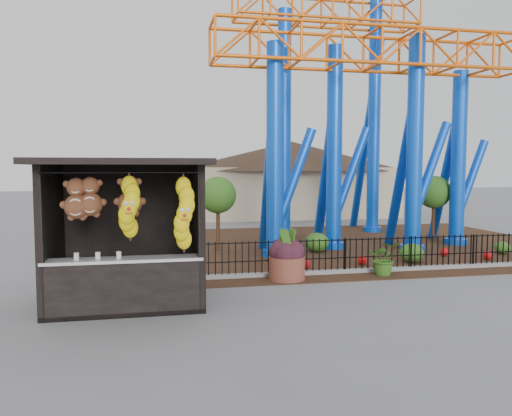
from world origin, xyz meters
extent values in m
plane|color=slate|center=(0.00, 0.00, 0.00)|extent=(120.00, 120.00, 0.00)
cube|color=#331E11|center=(4.00, 8.00, 0.01)|extent=(18.00, 12.00, 0.02)
cube|color=gray|center=(4.00, 3.00, 0.06)|extent=(18.00, 0.18, 0.12)
cube|color=black|center=(-3.00, 1.20, 0.05)|extent=(3.20, 2.60, 0.10)
cube|color=black|center=(-3.00, 2.44, 1.50)|extent=(3.20, 0.12, 3.00)
cube|color=black|center=(-4.54, 1.20, 1.50)|extent=(0.12, 2.60, 3.00)
cube|color=black|center=(-1.46, 1.20, 1.50)|extent=(0.12, 2.60, 3.00)
cube|color=black|center=(-3.00, 0.95, 3.06)|extent=(3.50, 3.40, 0.12)
cube|color=black|center=(-4.53, -0.03, 1.50)|extent=(0.14, 0.14, 3.00)
cube|color=black|center=(-1.47, -0.03, 1.50)|extent=(0.14, 0.14, 3.00)
cube|color=black|center=(-3.00, 0.15, 0.55)|extent=(3.00, 0.50, 1.10)
cube|color=silver|center=(-3.00, 0.15, 1.12)|extent=(3.10, 0.55, 0.06)
cylinder|color=black|center=(-3.00, -0.25, 2.85)|extent=(2.90, 0.04, 0.04)
cylinder|color=blue|center=(1.50, 6.00, 3.50)|extent=(0.56, 0.56, 7.00)
cylinder|color=blue|center=(1.50, 6.00, 0.12)|extent=(0.84, 0.84, 0.24)
cylinder|color=blue|center=(4.00, 7.20, 3.65)|extent=(0.56, 0.56, 7.30)
cylinder|color=blue|center=(4.00, 7.20, 0.12)|extent=(0.84, 0.84, 0.24)
cylinder|color=blue|center=(6.50, 6.00, 3.75)|extent=(0.56, 0.56, 7.50)
cylinder|color=blue|center=(6.50, 6.00, 0.12)|extent=(0.84, 0.84, 0.24)
cylinder|color=blue|center=(9.00, 7.20, 3.30)|extent=(0.56, 0.56, 6.60)
cylinder|color=blue|center=(9.00, 7.20, 0.12)|extent=(0.84, 0.84, 0.24)
cylinder|color=blue|center=(3.00, 10.50, 4.75)|extent=(0.56, 0.56, 9.50)
cylinder|color=blue|center=(3.00, 10.50, 0.12)|extent=(0.84, 0.84, 0.24)
cylinder|color=blue|center=(7.50, 11.50, 5.25)|extent=(0.56, 0.56, 10.50)
cylinder|color=blue|center=(7.50, 11.50, 0.12)|extent=(0.84, 0.84, 0.24)
cylinder|color=blue|center=(1.50, 6.90, 2.62)|extent=(0.36, 2.21, 5.85)
cylinder|color=blue|center=(2.20, 6.30, 2.45)|extent=(1.62, 0.32, 3.73)
cylinder|color=blue|center=(4.00, 8.10, 2.74)|extent=(0.36, 2.29, 6.10)
cylinder|color=blue|center=(4.70, 7.50, 2.55)|extent=(1.67, 0.32, 3.88)
cylinder|color=blue|center=(6.50, 6.90, 2.81)|extent=(0.36, 2.34, 6.26)
cylinder|color=blue|center=(7.20, 6.30, 2.62)|extent=(1.71, 0.32, 3.99)
cylinder|color=blue|center=(9.00, 8.10, 2.47)|extent=(0.36, 2.10, 5.53)
cylinder|color=blue|center=(9.70, 7.50, 2.31)|extent=(1.54, 0.32, 3.52)
cylinder|color=brown|center=(0.99, 2.54, 0.31)|extent=(1.22, 1.22, 0.63)
ellipsoid|color=#361520|center=(0.99, 2.54, 0.95)|extent=(0.70, 0.70, 0.64)
imported|color=#285619|center=(3.77, 2.56, 0.48)|extent=(1.05, 0.99, 0.95)
ellipsoid|color=#305D1B|center=(1.71, 5.46, 0.30)|extent=(0.71, 0.71, 0.57)
ellipsoid|color=#305D1B|center=(5.43, 4.10, 0.31)|extent=(0.74, 0.74, 0.59)
ellipsoid|color=#305D1B|center=(6.75, 6.50, 0.23)|extent=(0.54, 0.54, 0.43)
ellipsoid|color=#305D1B|center=(3.17, 6.58, 0.35)|extent=(0.84, 0.84, 0.67)
ellipsoid|color=#305D1B|center=(9.27, 4.90, 0.23)|extent=(0.53, 0.53, 0.42)
sphere|color=red|center=(1.91, 3.84, 0.16)|extent=(0.28, 0.28, 0.28)
sphere|color=red|center=(3.75, 4.00, 0.16)|extent=(0.28, 0.28, 0.28)
sphere|color=red|center=(7.04, 4.86, 0.16)|extent=(0.28, 0.28, 0.28)
sphere|color=red|center=(8.03, 4.00, 0.16)|extent=(0.28, 0.28, 0.28)
cube|color=#BFAD8C|center=(6.00, 20.00, 1.50)|extent=(12.00, 6.00, 3.00)
cone|color=#332319|center=(6.00, 20.00, 3.90)|extent=(15.00, 15.00, 1.80)
camera|label=1|loc=(-2.39, -9.97, 2.92)|focal=35.00mm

